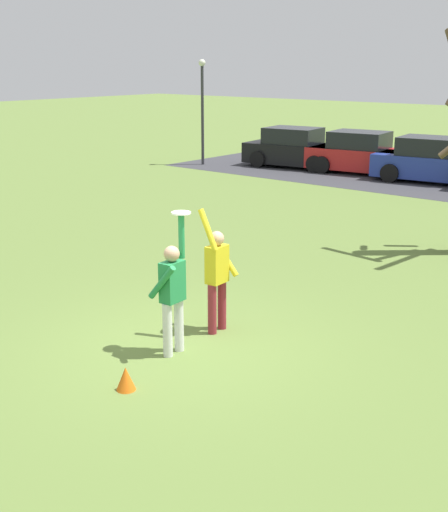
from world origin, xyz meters
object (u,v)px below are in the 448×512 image
object	(u,v)px
person_catcher	(173,291)
parked_car_blue	(432,162)
person_defender	(217,273)
frisbee_disc	(181,213)
parked_car_red	(361,154)
parked_car_black	(295,149)
lamppost_by_lot	(202,102)
field_cone_orange	(126,379)

from	to	relation	value
person_catcher	parked_car_blue	bearing A→B (deg)	7.42
person_defender	frisbee_disc	size ratio (longest dim) A/B	7.29
frisbee_disc	parked_car_red	bearing A→B (deg)	110.05
person_catcher	parked_car_red	world-z (taller)	person_catcher
frisbee_disc	parked_car_blue	world-z (taller)	frisbee_disc
parked_car_black	lamppost_by_lot	bearing A→B (deg)	-157.94
frisbee_disc	field_cone_orange	xyz separation A→B (m)	(0.33, -1.47, -1.93)
frisbee_disc	parked_car_red	xyz separation A→B (m)	(-6.10, 16.72, -1.37)
person_defender	frisbee_disc	distance (m)	1.40
person_catcher	parked_car_blue	distance (m)	17.04
frisbee_disc	parked_car_red	distance (m)	17.85
person_defender	parked_car_red	size ratio (longest dim) A/B	0.48
person_catcher	field_cone_orange	size ratio (longest dim) A/B	6.50
frisbee_disc	parked_car_black	world-z (taller)	frisbee_disc
frisbee_disc	lamppost_by_lot	xyz separation A→B (m)	(-12.32, 14.51, 0.49)
parked_car_blue	frisbee_disc	bearing A→B (deg)	-86.27
person_catcher	lamppost_by_lot	distance (m)	19.28
parked_car_red	lamppost_by_lot	size ratio (longest dim) A/B	1.01
frisbee_disc	parked_car_red	size ratio (longest dim) A/B	0.07
parked_car_black	lamppost_by_lot	size ratio (longest dim) A/B	1.01
person_defender	person_catcher	bearing A→B (deg)	0.00
parked_car_black	parked_car_blue	distance (m)	5.79
parked_car_blue	field_cone_orange	size ratio (longest dim) A/B	13.41
lamppost_by_lot	field_cone_orange	bearing A→B (deg)	-51.65
lamppost_by_lot	person_catcher	bearing A→B (deg)	-50.08
frisbee_disc	parked_car_blue	distance (m)	16.87
frisbee_disc	parked_car_blue	size ratio (longest dim) A/B	0.07
person_catcher	person_defender	bearing A→B (deg)	0.00
parked_car_red	parked_car_blue	xyz separation A→B (m)	(2.95, -0.21, 0.00)
parked_car_black	parked_car_red	size ratio (longest dim) A/B	1.00
field_cone_orange	person_catcher	bearing A→B (deg)	104.40
parked_car_black	lamppost_by_lot	xyz separation A→B (m)	(-3.37, -1.88, 1.86)
person_catcher	person_defender	xyz separation A→B (m)	(-0.06, 1.07, -0.00)
frisbee_disc	field_cone_orange	bearing A→B (deg)	-77.24
parked_car_red	field_cone_orange	size ratio (longest dim) A/B	13.41
person_catcher	frisbee_disc	distance (m)	1.13
parked_car_red	lamppost_by_lot	bearing A→B (deg)	-167.52
parked_car_black	field_cone_orange	bearing A→B (deg)	-69.64
person_defender	parked_car_blue	bearing A→B (deg)	-172.08
parked_car_blue	field_cone_orange	distance (m)	18.34
person_defender	parked_car_red	distance (m)	16.99
parked_car_black	parked_car_red	world-z (taller)	same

